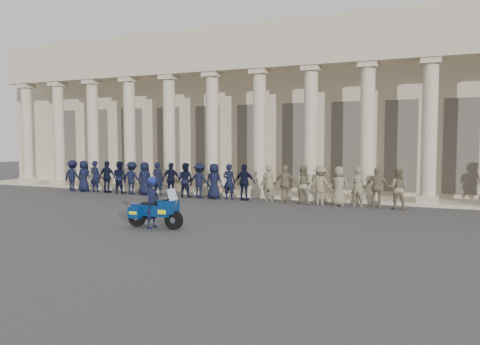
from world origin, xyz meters
name	(u,v)px	position (x,y,z in m)	size (l,w,h in m)	color
ground	(208,226)	(0.00, 0.00, 0.00)	(90.00, 90.00, 0.00)	#3A3A3C
building	(319,112)	(0.00, 14.74, 4.52)	(40.00, 12.50, 9.00)	#BFAD8F
officer_rank	(206,181)	(-3.46, 6.44, 0.86)	(18.19, 0.65, 1.71)	black
motorcycle	(155,211)	(-1.38, -1.02, 0.56)	(2.03, 0.83, 1.31)	black
rider	(152,202)	(-1.49, -1.02, 0.84)	(0.38, 0.58, 1.67)	black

